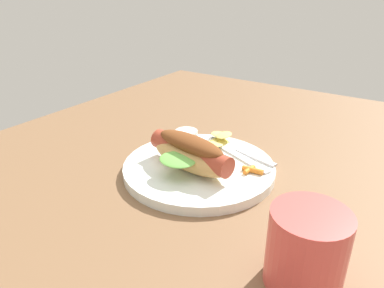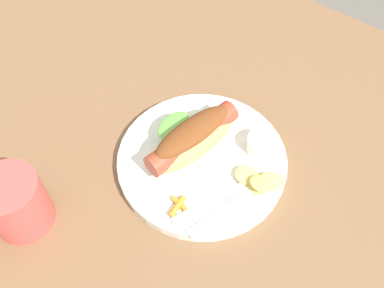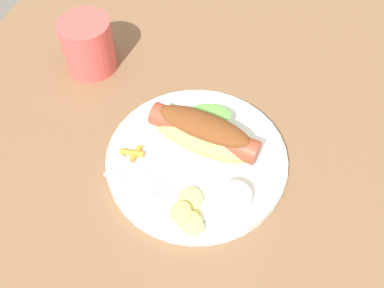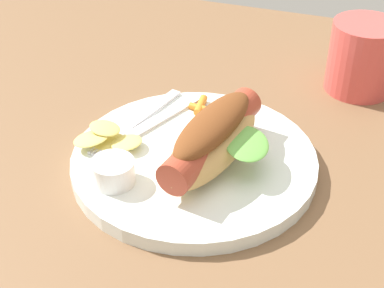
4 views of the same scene
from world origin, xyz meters
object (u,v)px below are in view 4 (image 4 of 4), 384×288
(sauce_ramekin, at_px, (113,172))
(chips_pile, at_px, (108,138))
(hot_dog, at_px, (214,139))
(knife, at_px, (159,119))
(carrot_garnish, at_px, (200,106))
(drinking_cup, at_px, (362,57))
(fork, at_px, (139,120))
(plate, at_px, (195,161))

(sauce_ramekin, relative_size, chips_pile, 0.51)
(hot_dog, bearing_deg, knife, -112.09)
(carrot_garnish, xyz_separation_m, drinking_cup, (-0.17, -0.14, 0.02))
(fork, height_order, chips_pile, chips_pile)
(hot_dog, xyz_separation_m, carrot_garnish, (0.04, -0.09, -0.02))
(plate, xyz_separation_m, drinking_cup, (-0.14, -0.22, 0.04))
(plate, relative_size, carrot_garnish, 7.32)
(plate, bearing_deg, sauce_ramekin, 47.61)
(knife, relative_size, chips_pile, 1.64)
(plate, bearing_deg, chips_pile, 7.01)
(sauce_ramekin, relative_size, carrot_garnish, 1.21)
(drinking_cup, bearing_deg, fork, 39.51)
(chips_pile, bearing_deg, plate, -172.99)
(sauce_ramekin, xyz_separation_m, chips_pile, (0.03, -0.06, -0.00))
(carrot_garnish, distance_m, drinking_cup, 0.22)
(sauce_ramekin, distance_m, knife, 0.12)
(knife, distance_m, carrot_garnish, 0.05)
(knife, height_order, chips_pile, chips_pile)
(sauce_ramekin, height_order, chips_pile, sauce_ramekin)
(carrot_garnish, bearing_deg, hot_dog, 115.92)
(knife, bearing_deg, hot_dog, 80.13)
(plate, relative_size, knife, 1.88)
(chips_pile, xyz_separation_m, carrot_garnish, (-0.07, -0.10, -0.00))
(hot_dog, height_order, knife, hot_dog)
(sauce_ramekin, bearing_deg, drinking_cup, -124.93)
(drinking_cup, bearing_deg, chips_pile, 45.00)
(hot_dog, relative_size, carrot_garnish, 4.76)
(fork, xyz_separation_m, knife, (-0.02, -0.01, -0.00))
(knife, bearing_deg, plate, 74.13)
(plate, height_order, knife, knife)
(plate, bearing_deg, carrot_garnish, -75.01)
(plate, distance_m, drinking_cup, 0.27)
(plate, height_order, carrot_garnish, carrot_garnish)
(knife, bearing_deg, chips_pile, -6.31)
(carrot_garnish, bearing_deg, fork, 38.71)
(sauce_ramekin, distance_m, drinking_cup, 0.36)
(hot_dog, relative_size, sauce_ramekin, 3.92)
(sauce_ramekin, bearing_deg, hot_dog, -142.37)
(hot_dog, xyz_separation_m, fork, (0.10, -0.04, -0.03))
(drinking_cup, bearing_deg, knife, 41.04)
(drinking_cup, bearing_deg, hot_dog, 61.93)
(sauce_ramekin, xyz_separation_m, drinking_cup, (-0.20, -0.29, 0.02))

